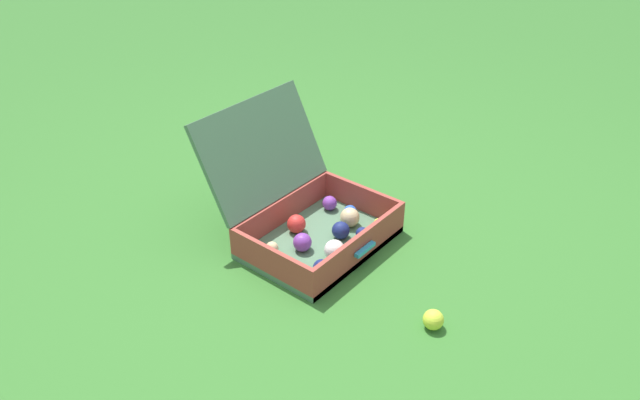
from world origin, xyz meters
TOP-DOWN VIEW (x-y plane):
  - ground_plane at (0.00, 0.00)m, footprint 16.00×16.00m
  - open_suitcase at (0.10, 0.10)m, footprint 0.58×0.63m
  - stray_ball_on_grass at (-0.03, -0.56)m, footprint 0.07×0.07m

SIDE VIEW (x-z plane):
  - ground_plane at x=0.00m, z-range 0.00..0.00m
  - stray_ball_on_grass at x=-0.03m, z-range 0.00..0.07m
  - open_suitcase at x=0.10m, z-range -0.14..0.37m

